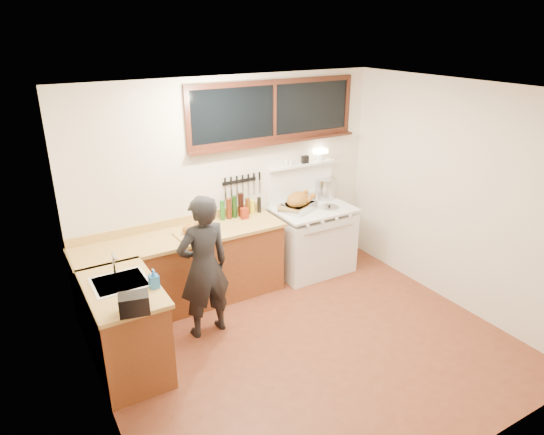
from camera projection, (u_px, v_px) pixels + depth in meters
ground_plane at (309, 347)px, 5.07m from camera, size 4.00×3.50×0.02m
room_shell at (314, 198)px, 4.46m from camera, size 4.10×3.60×2.65m
counter_back at (184, 270)px, 5.68m from camera, size 2.44×0.64×1.00m
counter_left at (125, 328)px, 4.60m from camera, size 0.64×1.09×0.90m
sink_unit at (121, 287)px, 4.52m from camera, size 0.50×0.45×0.37m
vintage_stove at (312, 238)px, 6.49m from camera, size 1.02×0.74×1.59m
back_window at (275, 118)px, 5.96m from camera, size 2.32×0.13×0.77m
left_doorway at (118, 349)px, 3.29m from camera, size 0.02×1.04×2.17m
knife_strip at (241, 182)px, 6.02m from camera, size 0.52×0.03×0.28m
man at (204, 267)px, 5.03m from camera, size 0.60×0.41×1.58m
soap_bottle at (154, 278)px, 4.39m from camera, size 0.09×0.09×0.19m
toaster at (134, 304)px, 4.00m from camera, size 0.28×0.22×0.17m
cutting_board at (191, 230)px, 5.51m from camera, size 0.37×0.28×0.13m
roast_turkey at (298, 203)px, 6.21m from camera, size 0.53×0.48×0.25m
stockpot at (325, 188)px, 6.65m from camera, size 0.36×0.36×0.28m
saucepan at (313, 196)px, 6.58m from camera, size 0.17×0.28×0.12m
pot_lid at (329, 207)px, 6.32m from camera, size 0.32×0.32×0.04m
coffee_tin at (244, 213)px, 5.96m from camera, size 0.10×0.08×0.14m
pitcher at (209, 216)px, 5.88m from camera, size 0.10×0.10×0.15m
bottle_cluster at (239, 207)px, 6.00m from camera, size 0.57×0.07×0.30m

